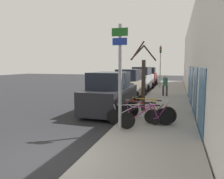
% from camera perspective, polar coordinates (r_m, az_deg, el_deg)
% --- Properties ---
extents(ground_plane, '(80.00, 80.00, 0.00)m').
position_cam_1_polar(ground_plane, '(16.62, 4.84, -2.55)').
color(ground_plane, black).
extents(sidewalk_curb, '(3.20, 32.00, 0.15)m').
position_cam_1_polar(sidewalk_curb, '(19.05, 14.29, -1.35)').
color(sidewalk_curb, gray).
rests_on(sidewalk_curb, ground).
extents(building_facade, '(0.23, 32.00, 6.50)m').
position_cam_1_polar(building_facade, '(18.82, 19.92, 7.98)').
color(building_facade, silver).
rests_on(building_facade, ground).
extents(signpost, '(0.60, 0.14, 3.90)m').
position_cam_1_polar(signpost, '(8.05, 2.12, 3.98)').
color(signpost, '#939399').
rests_on(signpost, sidewalk_curb).
extents(bicycle_0, '(1.95, 1.36, 0.89)m').
position_cam_1_polar(bicycle_0, '(8.72, 9.28, -7.26)').
color(bicycle_0, black).
rests_on(bicycle_0, sidewalk_curb).
extents(bicycle_1, '(2.12, 0.62, 0.83)m').
position_cam_1_polar(bicycle_1, '(9.19, 5.41, -6.64)').
color(bicycle_1, black).
rests_on(bicycle_1, sidewalk_curb).
extents(bicycle_2, '(2.35, 0.44, 0.90)m').
position_cam_1_polar(bicycle_2, '(9.44, 8.11, -6.16)').
color(bicycle_2, black).
rests_on(bicycle_2, sidewalk_curb).
extents(bicycle_3, '(1.96, 1.35, 0.88)m').
position_cam_1_polar(bicycle_3, '(9.68, 7.10, -5.88)').
color(bicycle_3, black).
rests_on(bicycle_3, sidewalk_curb).
extents(bicycle_4, '(2.36, 1.03, 0.96)m').
position_cam_1_polar(bicycle_4, '(9.91, 9.74, -5.46)').
color(bicycle_4, black).
rests_on(bicycle_4, sidewalk_curb).
extents(parked_car_0, '(2.22, 4.81, 2.20)m').
position_cam_1_polar(parked_car_0, '(11.87, -0.46, -1.23)').
color(parked_car_0, black).
rests_on(parked_car_0, ground).
extents(parked_car_1, '(2.19, 4.73, 2.25)m').
position_cam_1_polar(parked_car_1, '(17.56, 4.64, 1.29)').
color(parked_car_1, gray).
rests_on(parked_car_1, ground).
extents(parked_car_2, '(2.15, 4.68, 2.39)m').
position_cam_1_polar(parked_car_2, '(23.38, 7.88, 2.69)').
color(parked_car_2, '#B2B7BC').
rests_on(parked_car_2, ground).
extents(parked_car_3, '(2.06, 4.79, 2.29)m').
position_cam_1_polar(parked_car_3, '(29.45, 9.71, 3.33)').
color(parked_car_3, maroon).
rests_on(parked_car_3, ground).
extents(pedestrian_near, '(0.43, 0.37, 1.64)m').
position_cam_1_polar(pedestrian_near, '(17.73, 13.71, 1.43)').
color(pedestrian_near, '#333338').
rests_on(pedestrian_near, sidewalk_curb).
extents(street_tree, '(1.26, 1.65, 3.69)m').
position_cam_1_polar(street_tree, '(11.76, 8.17, 2.62)').
color(street_tree, '#3D2D23').
rests_on(street_tree, sidewalk_curb).
extents(traffic_light, '(0.20, 0.30, 4.50)m').
position_cam_1_polar(traffic_light, '(24.09, 12.53, 7.33)').
color(traffic_light, '#939399').
rests_on(traffic_light, sidewalk_curb).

